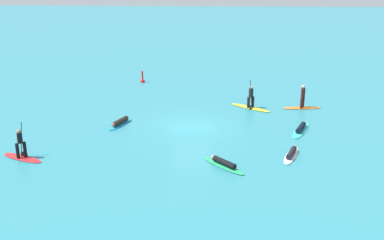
# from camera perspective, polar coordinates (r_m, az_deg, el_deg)

# --- Properties ---
(ground_plane) EXTENTS (120.00, 120.00, 0.00)m
(ground_plane) POSITION_cam_1_polar(r_m,az_deg,el_deg) (32.73, 0.00, -0.82)
(ground_plane) COLOR teal
(ground_plane) RESTS_ON ground
(surfer_on_orange_board) EXTENTS (2.86, 0.86, 1.77)m
(surfer_on_orange_board) POSITION_cam_1_polar(r_m,az_deg,el_deg) (37.05, 12.52, 2.05)
(surfer_on_orange_board) COLOR orange
(surfer_on_orange_board) RESTS_ON ground_plane
(surfer_on_white_board) EXTENTS (1.52, 2.63, 0.40)m
(surfer_on_white_board) POSITION_cam_1_polar(r_m,az_deg,el_deg) (28.99, 11.32, -3.81)
(surfer_on_white_board) COLOR white
(surfer_on_white_board) RESTS_ON ground_plane
(surfer_on_teal_board) EXTENTS (1.93, 3.19, 0.42)m
(surfer_on_teal_board) POSITION_cam_1_polar(r_m,az_deg,el_deg) (32.83, 12.36, -0.97)
(surfer_on_teal_board) COLOR #33C6CC
(surfer_on_teal_board) RESTS_ON ground_plane
(surfer_on_blue_board) EXTENTS (1.66, 2.54, 0.41)m
(surfer_on_blue_board) POSITION_cam_1_polar(r_m,az_deg,el_deg) (33.42, -8.24, -0.29)
(surfer_on_blue_board) COLOR #1E8CD1
(surfer_on_blue_board) RESTS_ON ground_plane
(surfer_on_red_board) EXTENTS (2.77, 1.78, 2.07)m
(surfer_on_red_board) POSITION_cam_1_polar(r_m,az_deg,el_deg) (29.64, -18.95, -3.35)
(surfer_on_red_board) COLOR red
(surfer_on_red_board) RESTS_ON ground_plane
(surfer_on_green_board) EXTENTS (2.48, 2.54, 0.43)m
(surfer_on_green_board) POSITION_cam_1_polar(r_m,az_deg,el_deg) (27.24, 3.64, -5.05)
(surfer_on_green_board) COLOR #23B266
(surfer_on_green_board) RESTS_ON ground_plane
(surfer_on_yellow_board) EXTENTS (2.97, 2.32, 2.29)m
(surfer_on_yellow_board) POSITION_cam_1_polar(r_m,az_deg,el_deg) (36.44, 6.73, 2.01)
(surfer_on_yellow_board) COLOR yellow
(surfer_on_yellow_board) RESTS_ON ground_plane
(marker_buoy) EXTENTS (0.37, 0.37, 1.07)m
(marker_buoy) POSITION_cam_1_polar(r_m,az_deg,el_deg) (43.07, -5.69, 4.61)
(marker_buoy) COLOR red
(marker_buoy) RESTS_ON ground_plane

